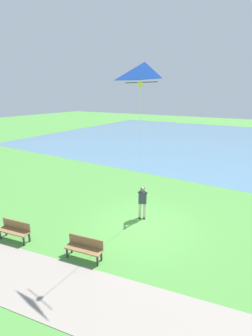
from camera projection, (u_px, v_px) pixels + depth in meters
name	position (u px, v px, depth m)	size (l,w,h in m)	color
ground_plane	(143.00, 225.00, 11.58)	(120.00, 120.00, 0.00)	#4C8E3D
lake_water	(199.00, 139.00, 34.05)	(36.00, 44.00, 0.01)	teal
walkway_path	(24.00, 277.00, 8.26)	(2.40, 32.00, 0.02)	gray
person_kite_flyer	(142.00, 200.00, 11.88)	(0.63, 0.50, 1.83)	#232328
flying_kite	(144.00, 77.00, 7.81)	(2.25, 1.66, 5.38)	blue
park_bench_near_walkway	(85.00, 247.00, 9.09)	(0.71, 1.56, 0.88)	olive
park_bench_far_walkway	(15.00, 229.00, 10.27)	(0.71, 1.56, 0.88)	olive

